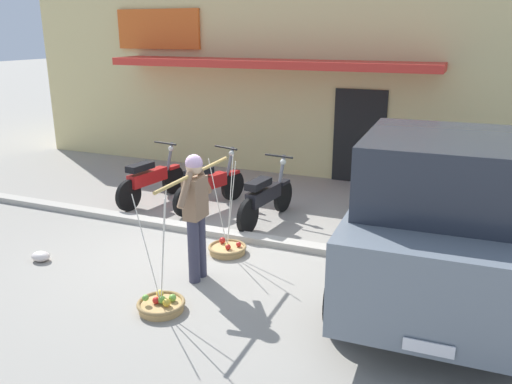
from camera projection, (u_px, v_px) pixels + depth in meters
name	position (u px, v px, depth m)	size (l,w,h in m)	color
ground_plane	(207.00, 254.00, 7.65)	(90.00, 90.00, 0.00)	gray
sidewalk_curb	(228.00, 234.00, 8.25)	(20.00, 0.24, 0.10)	#AEA89C
fruit_vendor	(196.00, 209.00, 6.59)	(0.22, 1.79, 1.70)	#38384C
fruit_basket_left_side	(161.00, 304.00, 6.07)	(0.57, 0.57, 1.45)	tan
fruit_basket_right_side	(227.00, 248.00, 7.65)	(0.57, 0.57, 1.45)	tan
motorcycle_nearest_shop	(150.00, 179.00, 9.83)	(0.54, 1.81, 1.09)	black
motorcycle_second_in_row	(209.00, 185.00, 9.48)	(0.68, 1.77, 1.09)	black
motorcycle_third_in_row	(265.00, 197.00, 8.79)	(0.54, 1.82, 1.09)	black
parked_truck	(444.00, 212.00, 6.34)	(2.27, 4.76, 2.10)	slate
storefront_building	(308.00, 73.00, 13.61)	(13.00, 6.00, 4.20)	#DBC684
plastic_litter_bag	(41.00, 256.00, 7.39)	(0.28, 0.22, 0.14)	silver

